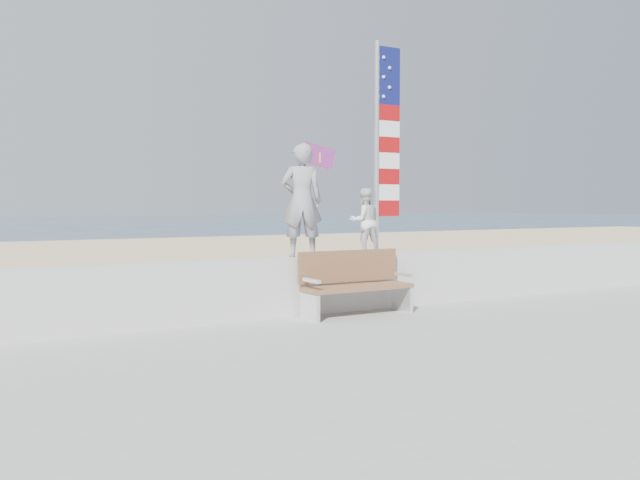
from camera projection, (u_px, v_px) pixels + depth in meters
The scene contains 8 objects.
ground at pixel (376, 349), 8.88m from camera, with size 220.00×220.00×0.00m, color #2F475F.
sand at pixel (166, 280), 16.65m from camera, with size 90.00×40.00×0.08m, color beige.
seawall at pixel (303, 286), 10.57m from camera, with size 30.00×0.35×0.90m, color beige.
adult at pixel (302, 201), 10.50m from camera, with size 0.64×0.42×1.76m, color gray.
child at pixel (364, 221), 11.10m from camera, with size 0.53×0.41×1.09m, color silver.
bench at pixel (355, 282), 10.52m from camera, with size 1.80×0.57×1.00m.
flag at pixel (383, 139), 11.21m from camera, with size 0.50×0.08×3.50m.
parafoil_kite at pixel (318, 156), 15.19m from camera, with size 0.86×0.30×0.58m.
Camera 1 is at (-5.04, -7.24, 1.90)m, focal length 38.00 mm.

